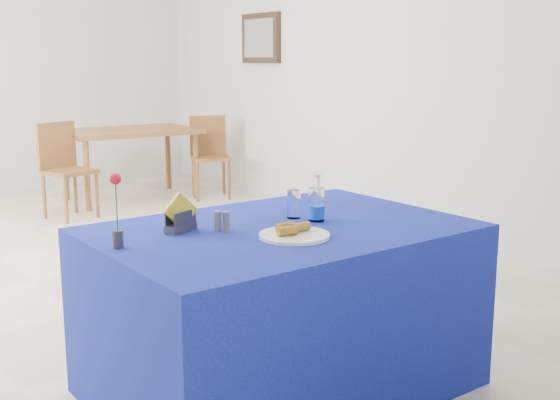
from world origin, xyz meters
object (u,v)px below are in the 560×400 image
(blue_table, at_px, (281,309))
(chair_bg_right, at_px, (209,151))
(water_bottle, at_px, (316,205))
(chair_bg_left, at_px, (64,163))
(plate, at_px, (294,235))
(oak_table, at_px, (130,136))

(blue_table, distance_m, chair_bg_right, 4.64)
(water_bottle, xyz_separation_m, chair_bg_right, (1.92, 4.14, -0.32))
(chair_bg_right, bearing_deg, chair_bg_left, -155.44)
(chair_bg_left, relative_size, chair_bg_right, 1.02)
(water_bottle, bearing_deg, chair_bg_left, 85.92)
(plate, height_order, chair_bg_right, chair_bg_right)
(blue_table, xyz_separation_m, oak_table, (1.37, 4.52, 0.30))
(chair_bg_left, distance_m, chair_bg_right, 1.63)
(oak_table, bearing_deg, plate, -107.01)
(water_bottle, xyz_separation_m, chair_bg_left, (0.29, 4.08, -0.31))
(oak_table, relative_size, chair_bg_left, 1.57)
(chair_bg_left, height_order, chair_bg_right, chair_bg_left)
(plate, relative_size, blue_table, 0.18)
(plate, bearing_deg, oak_table, 72.99)
(water_bottle, height_order, chair_bg_right, water_bottle)
(blue_table, distance_m, oak_table, 4.73)
(plate, relative_size, oak_table, 0.21)
(blue_table, height_order, oak_table, blue_table)
(plate, distance_m, chair_bg_left, 4.31)
(blue_table, bearing_deg, chair_bg_right, 62.90)
(chair_bg_right, bearing_deg, blue_table, -94.41)
(blue_table, bearing_deg, oak_table, 73.17)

